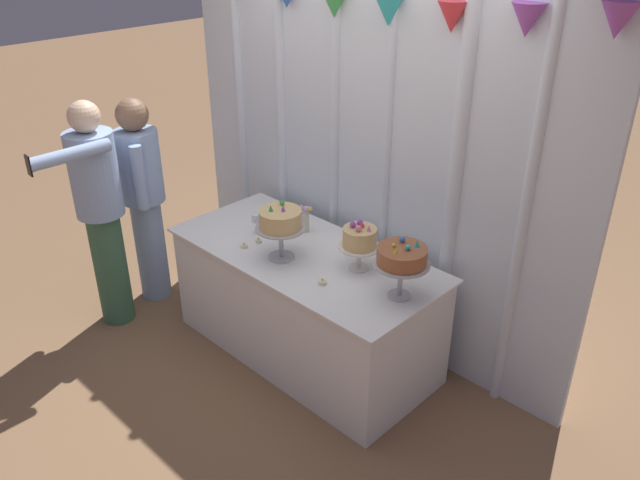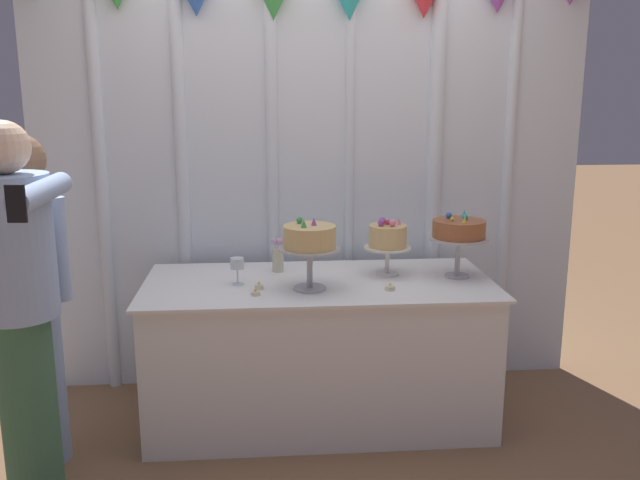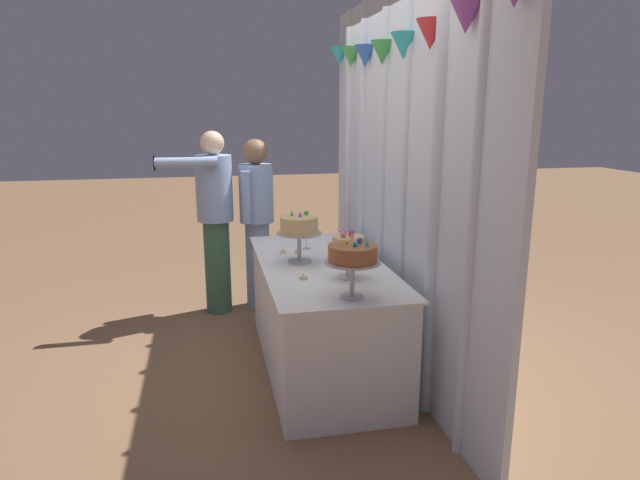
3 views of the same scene
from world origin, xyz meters
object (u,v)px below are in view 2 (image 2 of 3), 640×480
(wine_glass, at_px, (237,265))
(tealight_far_left, at_px, (256,293))
(guest_man_dark_suit, at_px, (18,303))
(cake_display_leftmost, at_px, (310,240))
(flower_vase, at_px, (278,255))
(cake_display_center, at_px, (388,238))
(tealight_near_right, at_px, (390,288))
(guest_man_pink_jacket, at_px, (32,287))
(cake_table, at_px, (319,350))
(cake_display_rightmost, at_px, (459,231))
(tealight_near_left, at_px, (259,287))

(wine_glass, height_order, tealight_far_left, wine_glass)
(guest_man_dark_suit, bearing_deg, wine_glass, 38.13)
(cake_display_leftmost, relative_size, wine_glass, 2.62)
(guest_man_dark_suit, bearing_deg, flower_vase, 40.35)
(cake_display_leftmost, bearing_deg, flower_vase, 112.84)
(cake_display_center, height_order, tealight_near_right, cake_display_center)
(cake_display_leftmost, relative_size, guest_man_pink_jacket, 0.24)
(wine_glass, bearing_deg, cake_table, 3.99)
(cake_display_center, distance_m, cake_display_rightmost, 0.37)
(cake_table, height_order, cake_display_center, cake_display_center)
(cake_display_rightmost, bearing_deg, cake_table, -178.50)
(cake_display_center, distance_m, tealight_near_left, 0.74)
(tealight_near_left, height_order, guest_man_pink_jacket, guest_man_pink_jacket)
(cake_display_rightmost, xyz_separation_m, guest_man_dark_suit, (-2.02, -0.72, -0.11))
(tealight_near_right, bearing_deg, tealight_far_left, -177.22)
(guest_man_dark_suit, bearing_deg, tealight_near_right, 17.47)
(wine_glass, height_order, guest_man_pink_jacket, guest_man_pink_jacket)
(tealight_near_left, xyz_separation_m, tealight_near_right, (0.65, -0.08, 0.00))
(guest_man_pink_jacket, bearing_deg, cake_display_leftmost, 7.60)
(guest_man_dark_suit, bearing_deg, cake_display_center, 25.56)
(tealight_far_left, distance_m, tealight_near_right, 0.67)
(cake_table, xyz_separation_m, tealight_near_left, (-0.31, -0.11, 0.40))
(flower_vase, bearing_deg, wine_glass, -132.07)
(cake_table, xyz_separation_m, guest_man_dark_suit, (-1.27, -0.70, 0.53))
(wine_glass, xyz_separation_m, guest_man_pink_jacket, (-0.93, -0.29, -0.01))
(cake_table, height_order, cake_display_rightmost, cake_display_rightmost)
(cake_display_center, relative_size, flower_vase, 1.61)
(tealight_far_left, xyz_separation_m, guest_man_pink_jacket, (-1.02, -0.09, 0.08))
(tealight_far_left, relative_size, guest_man_dark_suit, 0.03)
(flower_vase, distance_m, tealight_far_left, 0.46)
(tealight_near_left, bearing_deg, cake_display_center, 16.59)
(cake_table, bearing_deg, cake_display_leftmost, -111.50)
(cake_display_center, distance_m, tealight_far_left, 0.79)
(cake_display_leftmost, distance_m, tealight_near_left, 0.35)
(cake_display_leftmost, distance_m, wine_glass, 0.41)
(tealight_far_left, bearing_deg, guest_man_pink_jacket, -174.73)
(cake_display_center, xyz_separation_m, cake_display_rightmost, (0.37, -0.07, 0.05))
(tealight_near_right, bearing_deg, tealight_near_left, 173.37)
(cake_table, relative_size, tealight_far_left, 39.75)
(tealight_far_left, bearing_deg, wine_glass, 115.73)
(cake_display_leftmost, xyz_separation_m, guest_man_pink_jacket, (-1.29, -0.17, -0.16))
(cake_table, xyz_separation_m, tealight_far_left, (-0.33, -0.22, 0.40))
(cake_table, bearing_deg, tealight_near_left, -159.70)
(cake_display_leftmost, bearing_deg, wine_glass, 162.29)
(tealight_far_left, distance_m, guest_man_pink_jacket, 1.03)
(cake_display_leftmost, relative_size, flower_vase, 1.89)
(cake_display_leftmost, bearing_deg, cake_display_rightmost, 11.64)
(tealight_near_right, height_order, guest_man_pink_jacket, guest_man_pink_jacket)
(cake_display_leftmost, height_order, flower_vase, cake_display_leftmost)
(cake_display_leftmost, xyz_separation_m, tealight_far_left, (-0.27, -0.08, -0.24))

